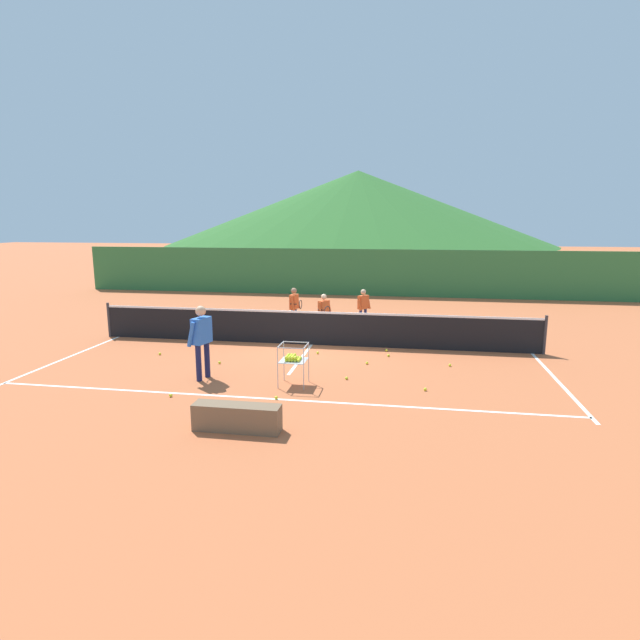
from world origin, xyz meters
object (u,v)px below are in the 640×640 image
at_px(tennis_ball_3, 276,398).
at_px(student_2, 363,305).
at_px(instructor, 202,335).
at_px(tennis_ball_4, 425,389).
at_px(tennis_ball_2, 388,355).
at_px(courtside_bench, 237,417).
at_px(tennis_ball_5, 220,362).
at_px(tennis_ball_1, 171,395).
at_px(student_0, 294,305).
at_px(tennis_ball_9, 318,353).
at_px(ball_cart, 293,358).
at_px(tennis_ball_10, 347,378).
at_px(tennis_ball_6, 450,365).
at_px(tennis_ball_8, 386,350).
at_px(tennis_ball_0, 367,363).
at_px(student_1, 324,311).
at_px(tennis_net, 312,328).
at_px(tennis_ball_7, 160,354).

bearing_deg(tennis_ball_3, student_2, 81.12).
distance_m(instructor, tennis_ball_4, 5.00).
bearing_deg(tennis_ball_2, courtside_bench, -114.36).
distance_m(tennis_ball_3, tennis_ball_5, 3.03).
height_order(instructor, student_2, instructor).
distance_m(tennis_ball_2, tennis_ball_3, 4.19).
xyz_separation_m(student_2, tennis_ball_1, (-3.26, -7.39, -0.74)).
bearing_deg(student_0, tennis_ball_9, -66.60).
xyz_separation_m(student_2, tennis_ball_4, (1.83, -6.15, -0.74)).
bearing_deg(ball_cart, student_2, 80.99).
distance_m(student_2, tennis_ball_10, 5.71).
height_order(tennis_ball_5, tennis_ball_6, same).
bearing_deg(instructor, tennis_ball_9, 49.67).
distance_m(tennis_ball_8, courtside_bench, 6.20).
relative_size(tennis_ball_5, tennis_ball_8, 1.00).
bearing_deg(tennis_ball_0, tennis_ball_5, -171.10).
bearing_deg(student_2, tennis_ball_9, -104.17).
bearing_deg(ball_cart, tennis_ball_3, -98.07).
height_order(student_1, courtside_bench, student_1).
bearing_deg(tennis_net, tennis_ball_5, -129.13).
bearing_deg(instructor, tennis_ball_8, 38.26).
relative_size(student_2, tennis_ball_3, 18.95).
height_order(tennis_net, tennis_ball_3, tennis_net).
bearing_deg(tennis_ball_10, tennis_ball_3, -129.37).
xyz_separation_m(tennis_net, student_1, (0.16, 1.25, 0.28)).
bearing_deg(student_2, tennis_ball_10, -88.83).
xyz_separation_m(tennis_ball_4, tennis_ball_9, (-2.73, 2.57, 0.00)).
relative_size(student_1, tennis_ball_1, 19.04).
distance_m(tennis_ball_0, tennis_ball_1, 4.81).
bearing_deg(student_1, tennis_ball_0, -62.53).
height_order(tennis_ball_2, tennis_ball_6, same).
bearing_deg(tennis_ball_0, tennis_ball_9, 150.63).
height_order(student_0, tennis_ball_0, student_0).
relative_size(student_2, courtside_bench, 0.86).
bearing_deg(student_1, tennis_ball_4, -58.72).
height_order(student_0, student_1, student_0).
xyz_separation_m(student_1, tennis_ball_1, (-2.17, -6.05, -0.75)).
bearing_deg(student_1, tennis_ball_5, -119.85).
distance_m(tennis_ball_0, courtside_bench, 4.79).
bearing_deg(tennis_ball_0, student_0, 125.39).
distance_m(tennis_ball_1, tennis_ball_4, 5.24).
distance_m(tennis_net, tennis_ball_0, 2.51).
bearing_deg(tennis_ball_8, student_2, 106.63).
height_order(tennis_net, tennis_ball_7, tennis_net).
distance_m(student_2, tennis_ball_6, 4.94).
distance_m(tennis_net, instructor, 4.02).
height_order(student_2, tennis_ball_8, student_2).
relative_size(instructor, tennis_ball_4, 24.53).
relative_size(instructor, tennis_ball_8, 24.53).
bearing_deg(tennis_ball_8, ball_cart, -120.29).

